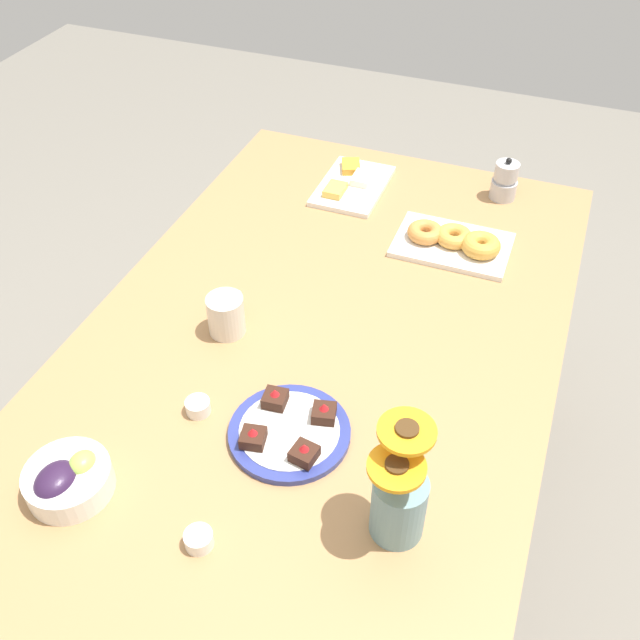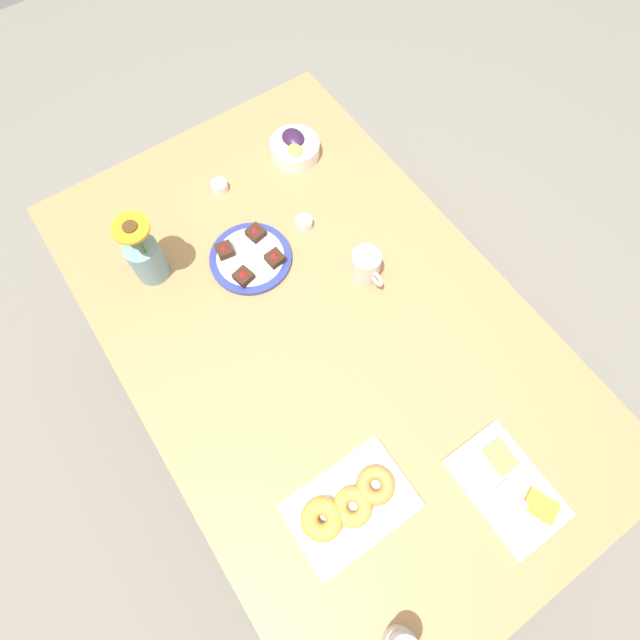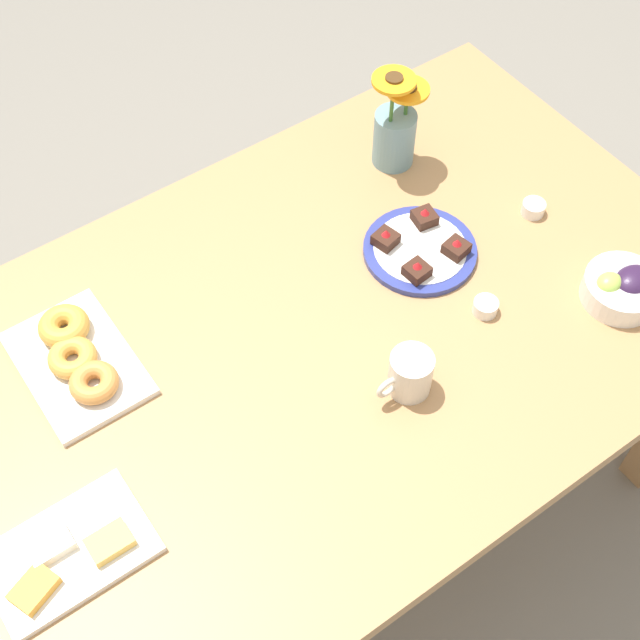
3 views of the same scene
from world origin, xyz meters
TOP-DOWN VIEW (x-y plane):
  - ground_plane at (0.00, 0.00)m, footprint 6.00×6.00m
  - dining_table at (0.00, 0.00)m, footprint 1.60×1.00m
  - coffee_mug at (-0.06, 0.19)m, footprint 0.11×0.08m
  - grape_bowl at (-0.52, 0.27)m, footprint 0.15×0.15m
  - cheese_platter at (0.58, 0.13)m, footprint 0.26×0.17m
  - croissant_platter at (0.40, -0.20)m, footprint 0.19×0.28m
  - jam_cup_honey at (-0.29, 0.14)m, footprint 0.05×0.05m
  - jam_cup_berry at (-0.54, 0.01)m, footprint 0.05×0.05m
  - dessert_plate at (-0.28, -0.04)m, footprint 0.23×0.23m
  - flower_vase at (-0.39, -0.28)m, footprint 0.13×0.10m
  - moka_pot at (0.68, -0.27)m, footprint 0.11×0.07m

SIDE VIEW (x-z plane):
  - ground_plane at x=0.00m, z-range 0.00..0.00m
  - dining_table at x=0.00m, z-range 0.28..1.02m
  - dessert_plate at x=-0.28m, z-range 0.72..0.78m
  - cheese_platter at x=0.58m, z-range 0.73..0.77m
  - jam_cup_honey at x=-0.29m, z-range 0.74..0.77m
  - jam_cup_berry at x=-0.54m, z-range 0.74..0.77m
  - croissant_platter at x=0.40m, z-range 0.73..0.79m
  - grape_bowl at x=-0.52m, z-range 0.74..0.80m
  - coffee_mug at x=-0.06m, z-range 0.74..0.83m
  - moka_pot at x=0.68m, z-range 0.73..0.85m
  - flower_vase at x=-0.39m, z-range 0.70..0.94m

